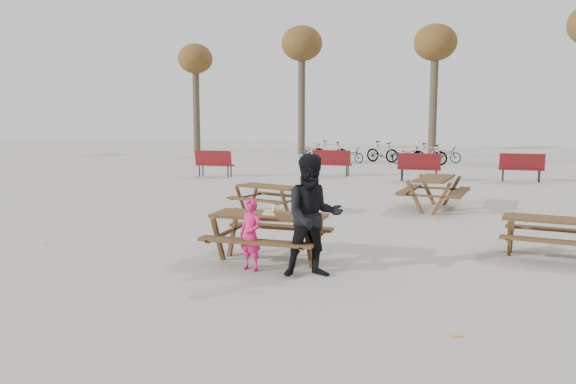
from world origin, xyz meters
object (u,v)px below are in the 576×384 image
(soda_bottle, at_px, (274,211))
(adult, at_px, (313,216))
(main_picnic_table, at_px, (269,226))
(child, at_px, (251,235))
(picnic_table_far, at_px, (434,193))
(picnic_table_north, at_px, (269,200))
(food_tray, at_px, (269,214))
(picnic_table_east, at_px, (553,238))

(soda_bottle, xyz_separation_m, adult, (0.77, -0.51, 0.05))
(main_picnic_table, xyz_separation_m, child, (-0.09, -0.57, -0.04))
(picnic_table_far, bearing_deg, picnic_table_north, 123.11)
(food_tray, relative_size, picnic_table_north, 0.11)
(adult, bearing_deg, picnic_table_east, 7.47)
(child, height_order, picnic_table_far, child)
(child, xyz_separation_m, picnic_table_far, (2.30, 6.63, -0.14))
(child, xyz_separation_m, adult, (0.98, -0.04, 0.35))
(child, relative_size, adult, 0.61)
(child, bearing_deg, picnic_table_north, 125.19)
(picnic_table_east, bearing_deg, food_tray, -150.23)
(picnic_table_east, relative_size, picnic_table_north, 0.98)
(adult, height_order, picnic_table_far, adult)
(main_picnic_table, distance_m, child, 0.58)
(food_tray, xyz_separation_m, picnic_table_east, (4.35, 1.71, -0.46))
(child, distance_m, picnic_table_east, 4.98)
(main_picnic_table, distance_m, food_tray, 0.22)
(main_picnic_table, relative_size, picnic_table_far, 0.95)
(child, bearing_deg, soda_bottle, 84.44)
(soda_bottle, height_order, adult, adult)
(soda_bottle, height_order, picnic_table_east, soda_bottle)
(main_picnic_table, height_order, child, child)
(picnic_table_far, bearing_deg, adult, 175.50)
(child, height_order, picnic_table_east, child)
(picnic_table_north, distance_m, picnic_table_far, 4.16)
(child, bearing_deg, food_tray, 96.43)
(food_tray, relative_size, soda_bottle, 1.06)
(main_picnic_table, height_order, picnic_table_far, picnic_table_far)
(child, distance_m, adult, 1.04)
(soda_bottle, height_order, picnic_table_north, soda_bottle)
(main_picnic_table, height_order, adult, adult)
(soda_bottle, xyz_separation_m, picnic_table_east, (4.24, 1.74, -0.51))
(main_picnic_table, bearing_deg, picnic_table_east, 20.55)
(adult, relative_size, picnic_table_north, 1.13)
(picnic_table_east, bearing_deg, picnic_table_far, 124.26)
(child, xyz_separation_m, picnic_table_east, (4.45, 2.21, -0.21))
(child, relative_size, picnic_table_far, 0.58)
(soda_bottle, bearing_deg, picnic_table_far, 71.25)
(soda_bottle, relative_size, picnic_table_east, 0.11)
(soda_bottle, distance_m, adult, 0.93)
(adult, height_order, picnic_table_east, adult)
(main_picnic_table, height_order, food_tray, food_tray)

